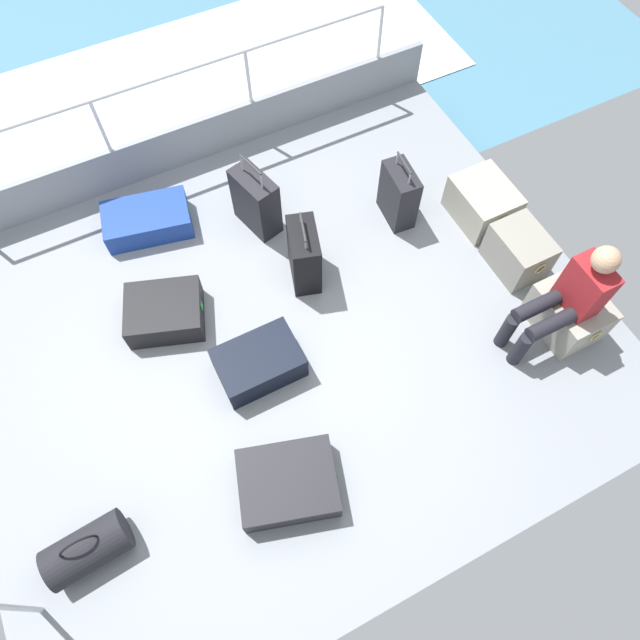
{
  "coord_description": "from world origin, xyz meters",
  "views": [
    {
      "loc": [
        2.11,
        -0.74,
        4.35
      ],
      "look_at": [
        0.15,
        0.25,
        0.25
      ],
      "focal_mm": 32.7,
      "sensor_mm": 36.0,
      "label": 1
    }
  ],
  "objects": [
    {
      "name": "suitcase_6",
      "position": [
        1.16,
        -0.52,
        0.11
      ],
      "size": [
        0.73,
        0.82,
        0.23
      ],
      "color": "black",
      "rests_on": "ground_plane"
    },
    {
      "name": "passenger_seated",
      "position": [
        0.98,
        1.93,
        0.58
      ],
      "size": [
        0.34,
        0.66,
        1.09
      ],
      "color": "maroon",
      "rests_on": "ground_plane"
    },
    {
      "name": "railing_port",
      "position": [
        -2.17,
        0.0,
        0.78
      ],
      "size": [
        0.04,
        4.2,
        1.02
      ],
      "color": "silver",
      "rests_on": "ground_plane"
    },
    {
      "name": "suitcase_4",
      "position": [
        -1.15,
        0.27,
        0.3
      ],
      "size": [
        0.49,
        0.33,
        0.77
      ],
      "color": "black",
      "rests_on": "ground_plane"
    },
    {
      "name": "suitcase_5",
      "position": [
        0.22,
        -0.32,
        0.13
      ],
      "size": [
        0.45,
        0.67,
        0.27
      ],
      "color": "black",
      "rests_on": "ground_plane"
    },
    {
      "name": "cargo_crate_0",
      "position": [
        -0.3,
        2.14,
        0.18
      ],
      "size": [
        0.61,
        0.47,
        0.37
      ],
      "color": "#9E9989",
      "rests_on": "ground_plane"
    },
    {
      "name": "gunwale_port",
      "position": [
        -2.17,
        0.0,
        0.23
      ],
      "size": [
        0.06,
        5.2,
        0.45
      ],
      "primitive_type": "cube",
      "color": "gray",
      "rests_on": "ground_plane"
    },
    {
      "name": "sea_wake",
      "position": [
        -3.6,
        0.0,
        -0.34
      ],
      "size": [
        12.0,
        12.0,
        0.01
      ],
      "color": "teal",
      "rests_on": "ground_plane"
    },
    {
      "name": "cargo_crate_2",
      "position": [
        0.98,
        2.11,
        0.2
      ],
      "size": [
        0.59,
        0.45,
        0.39
      ],
      "color": "gray",
      "rests_on": "ground_plane"
    },
    {
      "name": "ground_plane",
      "position": [
        0.0,
        0.0,
        -0.03
      ],
      "size": [
        4.4,
        5.2,
        0.06
      ],
      "primitive_type": "cube",
      "color": "gray"
    },
    {
      "name": "suitcase_1",
      "position": [
        -1.55,
        -0.65,
        0.11
      ],
      "size": [
        0.6,
        0.84,
        0.23
      ],
      "color": "navy",
      "rests_on": "ground_plane"
    },
    {
      "name": "cargo_crate_1",
      "position": [
        0.3,
        2.1,
        0.2
      ],
      "size": [
        0.54,
        0.39,
        0.4
      ],
      "color": "gray",
      "rests_on": "ground_plane"
    },
    {
      "name": "suitcase_3",
      "position": [
        -0.66,
        1.45,
        0.28
      ],
      "size": [
        0.42,
        0.25,
        0.7
      ],
      "color": "black",
      "rests_on": "ground_plane"
    },
    {
      "name": "suitcase_0",
      "position": [
        -0.45,
        0.4,
        0.29
      ],
      "size": [
        0.49,
        0.36,
        0.69
      ],
      "color": "black",
      "rests_on": "ground_plane"
    },
    {
      "name": "duffel_bag",
      "position": [
        0.96,
        -1.93,
        0.15
      ],
      "size": [
        0.34,
        0.58,
        0.43
      ],
      "color": "black",
      "rests_on": "ground_plane"
    },
    {
      "name": "suitcase_2",
      "position": [
        -0.56,
        -0.83,
        0.13
      ],
      "size": [
        0.68,
        0.75,
        0.25
      ],
      "color": "black",
      "rests_on": "ground_plane"
    }
  ]
}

